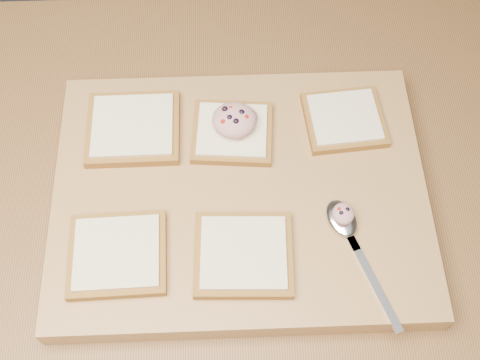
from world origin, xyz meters
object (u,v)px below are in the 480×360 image
Objects in this scene: cutting_board at (240,195)px; bread_far_center at (232,132)px; tuna_salad_dollop at (234,120)px; spoon at (346,227)px.

bread_far_center is at bearing 95.27° from cutting_board.
cutting_board is at bearing -84.73° from bread_far_center.
tuna_salad_dollop is at bearing 60.65° from bread_far_center.
tuna_salad_dollop is (0.00, 0.01, 0.02)m from bread_far_center.
tuna_salad_dollop is 0.21m from spoon.
spoon is (0.14, -0.15, -0.00)m from bread_far_center.
tuna_salad_dollop reaches higher than bread_far_center.
tuna_salad_dollop is at bearing 131.76° from spoon.
bread_far_center is (-0.01, 0.08, 0.03)m from cutting_board.
tuna_salad_dollop reaches higher than spoon.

